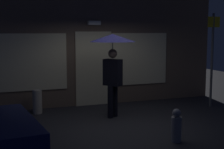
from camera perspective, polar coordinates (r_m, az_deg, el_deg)
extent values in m
plane|color=#26262B|center=(8.22, 1.37, -8.27)|extent=(18.00, 18.00, 0.00)
cube|color=brown|center=(10.14, -3.45, 6.37)|extent=(8.02, 0.30, 4.07)
cube|color=beige|center=(10.03, -3.14, 1.00)|extent=(1.10, 0.04, 2.20)
cube|color=beige|center=(9.65, -13.22, 2.05)|extent=(1.88, 0.04, 1.60)
cube|color=beige|center=(10.53, 4.61, 2.66)|extent=(1.88, 0.04, 1.60)
cube|color=white|center=(9.90, -3.06, 8.74)|extent=(0.36, 0.16, 0.12)
cylinder|color=black|center=(8.78, 0.48, -4.45)|extent=(0.15, 0.15, 0.83)
cylinder|color=black|center=(8.61, -0.26, -4.68)|extent=(0.15, 0.15, 0.83)
cube|color=black|center=(8.57, 0.11, 0.36)|extent=(0.46, 0.51, 0.67)
cube|color=silver|center=(8.60, -0.72, 0.39)|extent=(0.10, 0.13, 0.54)
cube|color=#721966|center=(8.61, -0.72, 0.26)|extent=(0.05, 0.05, 0.43)
sphere|color=#997661|center=(8.52, 0.11, 3.57)|extent=(0.23, 0.23, 0.23)
cylinder|color=slate|center=(8.52, 0.11, 3.73)|extent=(0.02, 0.02, 0.94)
cone|color=#14144C|center=(8.50, 0.11, 6.24)|extent=(1.17, 1.17, 0.20)
cylinder|color=#595B60|center=(10.17, 16.60, 2.26)|extent=(0.07, 0.07, 2.72)
cube|color=gold|center=(10.12, 16.90, 8.53)|extent=(0.40, 0.02, 0.30)
cylinder|color=#B2A899|center=(9.32, -12.56, -4.53)|extent=(0.25, 0.25, 0.64)
cylinder|color=gray|center=(6.97, 10.83, -9.13)|extent=(0.21, 0.21, 0.51)
sphere|color=gray|center=(6.88, 10.90, -6.42)|extent=(0.17, 0.17, 0.17)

